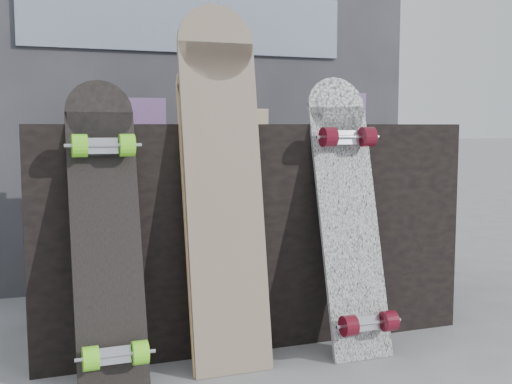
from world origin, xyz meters
name	(u,v)px	position (x,y,z in m)	size (l,w,h in m)	color
ground	(289,369)	(0.00, 0.00, 0.00)	(60.00, 60.00, 0.00)	slate
vendor_table	(239,226)	(0.00, 0.50, 0.40)	(1.60, 0.60, 0.80)	black
booth	(185,65)	(0.00, 1.35, 1.10)	(2.40, 0.22, 2.20)	#333238
merch_box_purple	(140,111)	(-0.36, 0.64, 0.85)	(0.18, 0.12, 0.10)	#523164
merch_box_small	(341,109)	(0.40, 0.42, 0.86)	(0.14, 0.14, 0.12)	#523164
merch_box_flat	(238,117)	(0.01, 0.53, 0.83)	(0.22, 0.10, 0.06)	#D1B78C
longboard_geisha	(218,199)	(-0.19, 0.15, 0.55)	(0.24, 0.22, 1.05)	beige
longboard_celtic	(223,174)	(-0.18, 0.14, 0.64)	(0.26, 0.23, 1.20)	#CBAB8B
longboard_cascadia	(350,211)	(0.27, 0.11, 0.50)	(0.22, 0.33, 0.97)	white
skateboard_dark	(106,228)	(-0.56, 0.10, 0.48)	(0.21, 0.33, 0.94)	black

